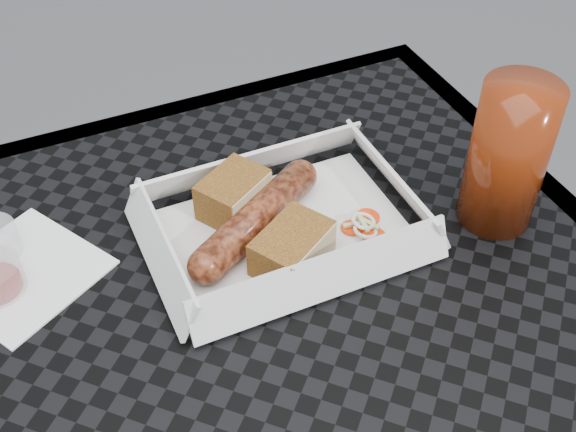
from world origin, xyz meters
The scene contains 7 objects.
food_tray centered at (0.12, 0.15, 0.75)m, with size 0.22×0.15×0.00m, color white.
bratwurst centered at (0.09, 0.16, 0.77)m, with size 0.16×0.11×0.03m.
bread_near centered at (0.08, 0.20, 0.77)m, with size 0.06×0.04×0.04m, color brown.
bread_far centered at (0.11, 0.11, 0.77)m, with size 0.07×0.05×0.04m, color brown.
veg_garnish centered at (0.19, 0.12, 0.75)m, with size 0.03×0.03×0.00m.
napkin centered at (-0.11, 0.20, 0.75)m, with size 0.12×0.12×0.00m, color white.
drink_glass centered at (0.31, 0.09, 0.82)m, with size 0.07×0.07×0.14m, color #661F08.
Camera 1 is at (-0.08, -0.28, 1.22)m, focal length 45.00 mm.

